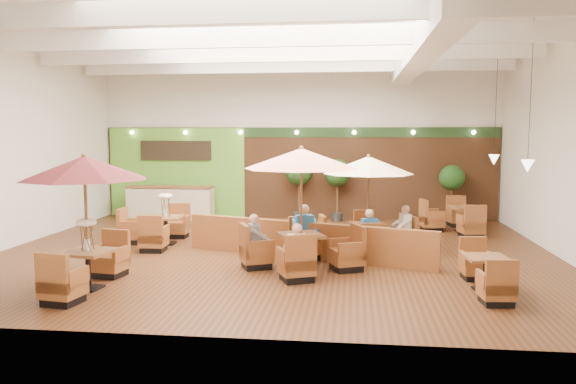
# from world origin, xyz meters

# --- Properties ---
(room) EXTENTS (14.04, 14.00, 5.52)m
(room) POSITION_xyz_m (0.25, 1.22, 3.63)
(room) COLOR #381E0F
(room) RESTS_ON ground
(service_counter) EXTENTS (3.00, 0.75, 1.18)m
(service_counter) POSITION_xyz_m (-4.40, 5.10, 0.58)
(service_counter) COLOR beige
(service_counter) RESTS_ON ground
(booth_divider) EXTENTS (6.17, 2.20, 0.89)m
(booth_divider) POSITION_xyz_m (0.83, -0.57, 0.45)
(booth_divider) COLOR brown
(booth_divider) RESTS_ON ground
(table_0) EXTENTS (2.44, 2.65, 2.65)m
(table_0) POSITION_xyz_m (-3.12, -3.74, 2.00)
(table_0) COLOR brown
(table_0) RESTS_ON ground
(table_1) EXTENTS (2.88, 2.88, 2.75)m
(table_1) POSITION_xyz_m (0.84, -1.66, 1.86)
(table_1) COLOR brown
(table_1) RESTS_ON ground
(table_2) EXTENTS (2.55, 2.55, 2.49)m
(table_2) POSITION_xyz_m (2.36, 0.50, 1.71)
(table_2) COLOR brown
(table_2) RESTS_ON ground
(table_3) EXTENTS (1.76, 2.61, 1.55)m
(table_3) POSITION_xyz_m (-3.34, 0.74, 0.45)
(table_3) COLOR brown
(table_3) RESTS_ON ground
(table_4) EXTENTS (0.83, 2.33, 0.86)m
(table_4) POSITION_xyz_m (4.52, -2.99, 0.33)
(table_4) COLOR brown
(table_4) RESTS_ON ground
(table_5) EXTENTS (1.87, 2.72, 0.98)m
(table_5) POSITION_xyz_m (5.11, 3.68, 0.37)
(table_5) COLOR brown
(table_5) RESTS_ON ground
(topiary_0) EXTENTS (0.94, 0.94, 2.18)m
(topiary_0) POSITION_xyz_m (0.12, 5.30, 1.62)
(topiary_0) COLOR black
(topiary_0) RESTS_ON ground
(topiary_1) EXTENTS (0.92, 0.92, 2.14)m
(topiary_1) POSITION_xyz_m (1.45, 5.30, 1.59)
(topiary_1) COLOR black
(topiary_1) RESTS_ON ground
(topiary_2) EXTENTS (0.85, 0.85, 1.97)m
(topiary_2) POSITION_xyz_m (5.26, 5.30, 1.47)
(topiary_2) COLOR black
(topiary_2) RESTS_ON ground
(diner_0) EXTENTS (0.40, 0.36, 0.75)m
(diner_0) POSITION_xyz_m (0.84, -2.67, 0.74)
(diner_0) COLOR white
(diner_0) RESTS_ON ground
(diner_1) EXTENTS (0.47, 0.43, 0.86)m
(diner_1) POSITION_xyz_m (0.84, -0.66, 0.78)
(diner_1) COLOR #2566A2
(diner_1) RESTS_ON ground
(diner_2) EXTENTS (0.39, 0.42, 0.77)m
(diner_2) POSITION_xyz_m (-0.16, -1.66, 0.75)
(diner_2) COLOR slate
(diner_2) RESTS_ON ground
(diner_3) EXTENTS (0.41, 0.38, 0.75)m
(diner_3) POSITION_xyz_m (2.36, -0.41, 0.74)
(diner_3) COLOR #2566A2
(diner_3) RESTS_ON ground
(diner_4) EXTENTS (0.35, 0.40, 0.74)m
(diner_4) POSITION_xyz_m (3.27, 0.50, 0.74)
(diner_4) COLOR white
(diner_4) RESTS_ON ground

